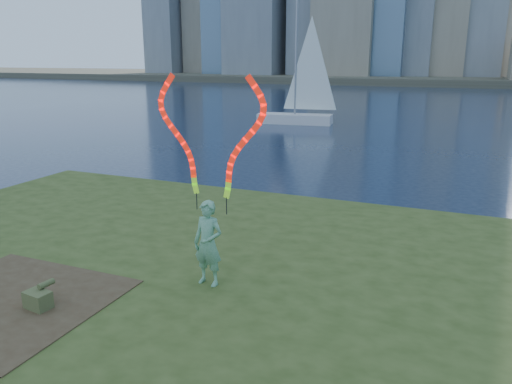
% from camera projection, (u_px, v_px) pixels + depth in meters
% --- Properties ---
extents(ground, '(320.00, 320.00, 0.00)m').
position_uv_depth(ground, '(218.00, 289.00, 10.35)').
color(ground, '#18243C').
rests_on(ground, ground).
extents(grassy_knoll, '(20.00, 18.00, 0.80)m').
position_uv_depth(grassy_knoll, '(154.00, 328.00, 8.22)').
color(grassy_knoll, '#384819').
rests_on(grassy_knoll, ground).
extents(dirt_patch, '(3.20, 3.00, 0.02)m').
position_uv_depth(dirt_patch, '(7.00, 301.00, 8.11)').
color(dirt_patch, '#47331E').
rests_on(dirt_patch, grassy_knoll).
extents(far_shore, '(320.00, 40.00, 1.20)m').
position_uv_depth(far_shore, '(446.00, 79.00, 94.67)').
color(far_shore, '#4B4637').
rests_on(far_shore, ground).
extents(woman_with_ribbons, '(2.00, 0.41, 3.91)m').
position_uv_depth(woman_with_ribbons, '(209.00, 205.00, 8.43)').
color(woman_with_ribbons, '#1F7B41').
rests_on(woman_with_ribbons, grassy_knoll).
extents(canvas_bag, '(0.44, 0.50, 0.39)m').
position_uv_depth(canvas_bag, '(39.00, 299.00, 7.87)').
color(canvas_bag, '#4A512B').
rests_on(canvas_bag, grassy_knoll).
extents(sailboat, '(5.63, 2.31, 8.44)m').
position_uv_depth(sailboat, '(299.00, 103.00, 35.37)').
color(sailboat, silver).
rests_on(sailboat, ground).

